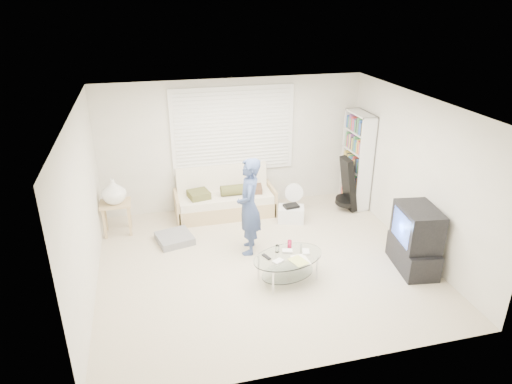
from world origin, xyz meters
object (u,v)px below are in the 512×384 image
object	(u,v)px
tv_unit	(415,239)
coffee_table	(288,261)
futon_sofa	(225,200)
bookshelf	(357,160)

from	to	relation	value
tv_unit	coffee_table	world-z (taller)	tv_unit
futon_sofa	tv_unit	bearing A→B (deg)	-45.85
bookshelf	coffee_table	bearing A→B (deg)	-133.30
tv_unit	futon_sofa	bearing A→B (deg)	134.15
coffee_table	tv_unit	bearing A→B (deg)	-4.29
bookshelf	tv_unit	world-z (taller)	bookshelf
tv_unit	bookshelf	bearing A→B (deg)	86.96
bookshelf	coffee_table	size ratio (longest dim) A/B	1.53
futon_sofa	tv_unit	world-z (taller)	tv_unit
bookshelf	tv_unit	bearing A→B (deg)	-93.04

